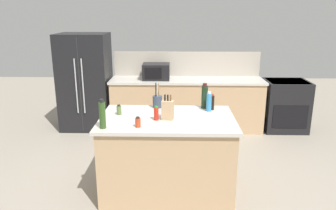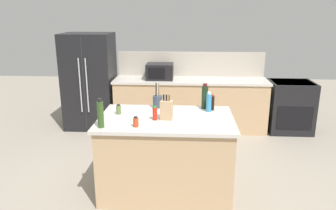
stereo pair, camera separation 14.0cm
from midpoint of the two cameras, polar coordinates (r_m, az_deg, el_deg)
The scene contains 17 objects.
ground_plane at distance 4.21m, azimuth 0.69°, elevation -14.43°, with size 14.00×14.00×0.00m, color gray.
back_counter_run at distance 6.05m, azimuth 4.54°, elevation 0.11°, with size 2.77×0.66×0.94m.
wall_backsplash at distance 6.21m, azimuth 4.63°, elevation 7.12°, with size 2.73×0.03×0.46m, color #B2A899.
kitchen_island at distance 3.99m, azimuth 0.71°, elevation -8.58°, with size 1.57×1.02×0.94m.
refrigerator at distance 6.25m, azimuth -12.84°, elevation 4.07°, with size 0.89×0.75×1.75m.
range_oven at distance 6.36m, azimuth 21.05°, elevation -0.21°, with size 0.76×0.65×0.92m.
microwave at distance 5.93m, azimuth -0.76°, elevation 5.87°, with size 0.48×0.39×0.28m.
knife_block at distance 3.72m, azimuth 0.81°, elevation -0.85°, with size 0.15×0.12×0.29m.
utensil_crock at distance 4.19m, azimuth -0.88°, elevation 0.67°, with size 0.12×0.12×0.32m.
salt_shaker at distance 4.07m, azimuth 1.31°, elevation -0.16°, with size 0.05×0.05×0.12m.
soy_sauce_bottle at distance 4.12m, azimuth 8.65°, elevation 0.38°, with size 0.06×0.06×0.20m.
dish_soap_bottle at distance 4.05m, azimuth 8.11°, elevation 0.46°, with size 0.06×0.06×0.25m.
olive_oil_bottle at distance 3.51m, azimuth -10.57°, elevation -1.55°, with size 0.07×0.07×0.32m.
spice_jar_oregano at distance 3.96m, azimuth -7.60°, elevation -0.79°, with size 0.06×0.06×0.12m.
spice_jar_paprika at distance 3.51m, azimuth -4.49°, elevation -2.97°, with size 0.06×0.06×0.11m.
wine_bottle at distance 4.17m, azimuth 7.38°, elevation 1.43°, with size 0.08×0.08×0.32m.
hot_sauce_bottle at distance 3.71m, azimuth -1.22°, elevation -1.47°, with size 0.05×0.05×0.16m.
Camera 2 is at (0.24, -3.61, 2.14)m, focal length 35.00 mm.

